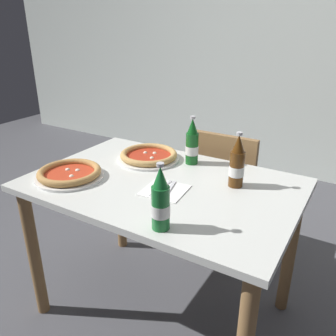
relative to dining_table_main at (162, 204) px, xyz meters
name	(u,v)px	position (x,y,z in m)	size (l,w,h in m)	color
ground_plane	(163,308)	(0.00, 0.00, -0.64)	(8.00, 8.00, 0.00)	#4C4C51
back_wall_tiled	(292,36)	(0.00, 2.20, 0.66)	(7.00, 0.10, 2.60)	silver
dining_table_main	(162,204)	(0.00, 0.00, 0.00)	(1.20, 0.80, 0.75)	silver
chair_behind_table	(228,188)	(0.09, 0.61, -0.15)	(0.40, 0.40, 0.85)	olive
pizza_margherita_near	(70,174)	(-0.39, -0.18, 0.14)	(0.32, 0.32, 0.04)	white
pizza_marinara_far	(149,156)	(-0.21, 0.20, 0.13)	(0.32, 0.32, 0.04)	white
beer_bottle_left	(237,164)	(0.30, 0.13, 0.22)	(0.07, 0.07, 0.25)	#512D0F
beer_bottle_center	(161,202)	(0.20, -0.32, 0.22)	(0.07, 0.07, 0.25)	#196B2D
beer_bottle_right	(192,144)	(0.01, 0.27, 0.22)	(0.07, 0.07, 0.25)	#14591E
napkin_with_cutlery	(165,190)	(0.06, -0.07, 0.12)	(0.20, 0.20, 0.01)	white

